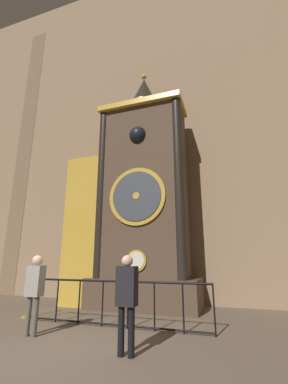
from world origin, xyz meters
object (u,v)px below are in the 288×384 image
clock_tower (132,202)px  visitor_near (35,286)px  visitor_far (127,294)px  stanchion_post (28,305)px

clock_tower → visitor_near: bearing=-102.1°
visitor_far → stanchion_post: bearing=154.8°
stanchion_post → clock_tower: bearing=45.9°
clock_tower → visitor_near: (-0.78, -3.63, -2.54)m
stanchion_post → visitor_near: bearing=-45.4°
clock_tower → stanchion_post: size_ratio=8.72×
visitor_near → visitor_far: 2.34m
visitor_near → stanchion_post: (-1.38, 1.40, -0.65)m
clock_tower → visitor_near: 4.50m
visitor_far → stanchion_post: size_ratio=1.58×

